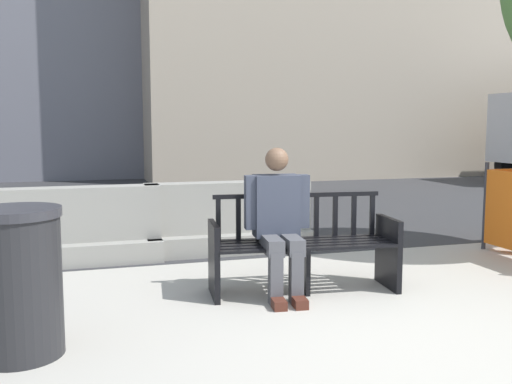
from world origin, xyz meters
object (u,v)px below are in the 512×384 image
(street_bench, at_px, (303,248))
(trash_bin, at_px, (18,282))
(jersey_barrier_centre, at_px, (229,223))
(seated_person, at_px, (279,218))
(jersey_barrier_left, at_px, (69,232))

(street_bench, distance_m, trash_bin, 2.48)
(jersey_barrier_centre, relative_size, trash_bin, 2.04)
(jersey_barrier_centre, height_order, trash_bin, trash_bin)
(jersey_barrier_centre, distance_m, trash_bin, 3.40)
(street_bench, relative_size, seated_person, 1.32)
(jersey_barrier_centre, height_order, jersey_barrier_left, same)
(street_bench, height_order, trash_bin, trash_bin)
(jersey_barrier_centre, relative_size, jersey_barrier_left, 1.00)
(street_bench, distance_m, jersey_barrier_centre, 1.85)
(street_bench, bearing_deg, jersey_barrier_left, 139.72)
(jersey_barrier_left, bearing_deg, seated_person, -44.41)
(seated_person, distance_m, jersey_barrier_left, 2.58)
(jersey_barrier_centre, xyz_separation_m, jersey_barrier_left, (-1.84, -0.07, 0.00))
(jersey_barrier_left, bearing_deg, street_bench, -40.28)
(jersey_barrier_centre, xyz_separation_m, trash_bin, (-2.09, -2.68, 0.15))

